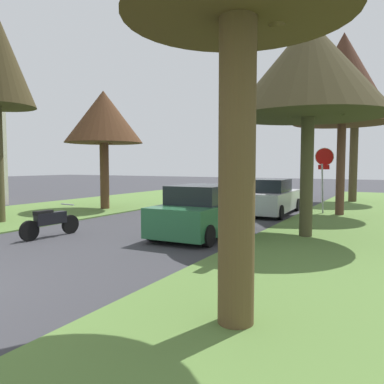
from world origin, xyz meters
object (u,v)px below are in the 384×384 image
street_tree_left_mid_b (104,118)px  parked_motorcycle (50,221)px  street_tree_right_far (355,98)px  parked_sedan_green (204,212)px  curbside_mailbox (230,217)px  parked_sedan_silver (270,198)px  street_tree_right_mid_a (309,69)px  street_tree_right_mid_b (343,79)px  stop_sign_far (324,166)px

street_tree_left_mid_b → parked_motorcycle: (3.50, -6.30, -4.01)m
street_tree_right_far → parked_sedan_green: 14.85m
parked_sedan_green → curbside_mailbox: size_ratio=3.51×
street_tree_left_mid_b → parked_sedan_silver: 8.84m
street_tree_right_mid_a → street_tree_right_far: 12.52m
street_tree_right_mid_a → parked_sedan_green: size_ratio=1.43×
street_tree_right_mid_a → street_tree_right_far: size_ratio=0.85×
street_tree_right_mid_a → street_tree_right_mid_b: size_ratio=0.83×
parked_motorcycle → parked_sedan_green: bearing=34.6°
stop_sign_far → parked_sedan_green: size_ratio=0.65×
street_tree_right_mid_a → street_tree_left_mid_b: (-10.30, 2.58, -0.50)m
parked_motorcycle → stop_sign_far: bearing=56.8°
parked_sedan_silver → parked_sedan_green: bearing=-92.8°
parked_sedan_green → curbside_mailbox: 3.71m
stop_sign_far → parked_motorcycle: size_ratio=1.42×
parked_sedan_green → parked_motorcycle: parked_sedan_green is taller
street_tree_right_mid_a → street_tree_right_mid_b: 5.79m
parked_sedan_green → parked_sedan_silver: size_ratio=1.00×
street_tree_right_far → parked_sedan_green: bearing=-102.4°
parked_sedan_silver → curbside_mailbox: 9.11m
parked_sedan_green → curbside_mailbox: bearing=-54.2°
street_tree_right_mid_b → street_tree_right_far: street_tree_right_mid_b is taller
street_tree_right_far → parked_sedan_green: size_ratio=1.69×
street_tree_right_mid_b → parked_sedan_green: 9.03m
street_tree_left_mid_b → parked_sedan_green: street_tree_left_mid_b is taller
stop_sign_far → parked_sedan_silver: 2.77m
street_tree_right_mid_a → parked_motorcycle: (-6.80, -3.72, -4.52)m
street_tree_left_mid_b → parked_sedan_silver: bearing=16.6°
street_tree_right_mid_b → street_tree_right_far: (-0.17, 6.75, 0.30)m
street_tree_right_mid_b → street_tree_left_mid_b: 11.05m
parked_sedan_green → parked_motorcycle: 4.72m
curbside_mailbox → street_tree_right_mid_b: bearing=84.3°
street_tree_right_mid_a → street_tree_left_mid_b: bearing=166.0°
parked_sedan_silver → curbside_mailbox: parked_sedan_silver is taller
street_tree_left_mid_b → parked_motorcycle: 8.24m
street_tree_left_mid_b → parked_sedan_silver: street_tree_left_mid_b is taller
parked_sedan_silver → stop_sign_far: bearing=26.1°
parked_sedan_silver → parked_motorcycle: size_ratio=2.17×
parked_sedan_silver → parked_motorcycle: 9.54m
street_tree_right_mid_a → street_tree_right_mid_b: bearing=87.9°
street_tree_right_mid_a → curbside_mailbox: (-0.76, -4.04, -3.94)m
street_tree_right_mid_a → parked_sedan_silver: (-2.64, 4.86, -4.28)m
street_tree_right_far → curbside_mailbox: size_ratio=5.94×
street_tree_left_mid_b → street_tree_right_far: bearing=43.7°
street_tree_left_mid_b → parked_sedan_green: size_ratio=1.29×
street_tree_right_far → parked_motorcycle: (-6.84, -16.19, -5.64)m
parked_sedan_green → street_tree_right_mid_a: bearing=19.6°
parked_sedan_silver → curbside_mailbox: bearing=-78.1°
street_tree_right_far → stop_sign_far: bearing=-94.8°
street_tree_right_mid_a → parked_sedan_silver: street_tree_right_mid_a is taller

